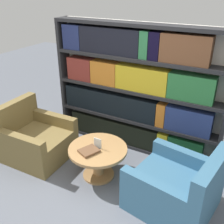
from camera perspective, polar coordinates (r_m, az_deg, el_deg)
The scene contains 7 objects.
ground_plane at distance 3.56m, azimuth -4.26°, elevation -17.07°, with size 14.00×14.00×0.00m, color slate.
bookshelf at distance 4.02m, azimuth 4.88°, elevation 4.68°, with size 2.67×0.30×1.96m.
armchair_left at distance 4.21m, azimuth -16.39°, elevation -5.80°, with size 0.96×0.88×0.84m.
armchair_right at distance 3.28m, azimuth 13.82°, elevation -15.93°, with size 1.06×1.00×0.84m.
coffee_table at distance 3.62m, azimuth -3.06°, elevation -9.56°, with size 0.80×0.80×0.46m.
table_sign at distance 3.51m, azimuth -3.13°, elevation -7.00°, with size 0.11×0.06×0.15m.
stray_book at distance 3.47m, azimuth -5.04°, elevation -8.44°, with size 0.27×0.30×0.03m.
Camera 1 is at (1.46, -2.14, 2.45)m, focal length 42.00 mm.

